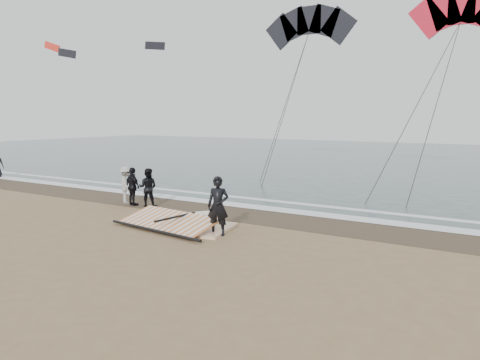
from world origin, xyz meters
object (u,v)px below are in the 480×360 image
object	(u,v)px
man_main	(218,206)
board_white	(219,230)
board_cream	(184,216)
sail_rig	(170,222)

from	to	relation	value
man_main	board_white	xyz separation A→B (m)	(-0.26, 0.42, -0.93)
board_cream	sail_rig	distance (m)	1.75
board_cream	board_white	bearing A→B (deg)	10.03
board_white	sail_rig	distance (m)	1.82
board_white	sail_rig	xyz separation A→B (m)	(-1.75, -0.46, 0.15)
board_cream	man_main	bearing A→B (deg)	5.02
sail_rig	man_main	bearing A→B (deg)	1.12
board_cream	sail_rig	xyz separation A→B (m)	(0.68, -1.61, 0.14)
man_main	board_white	size ratio (longest dim) A/B	0.88
man_main	sail_rig	bearing A→B (deg)	161.22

